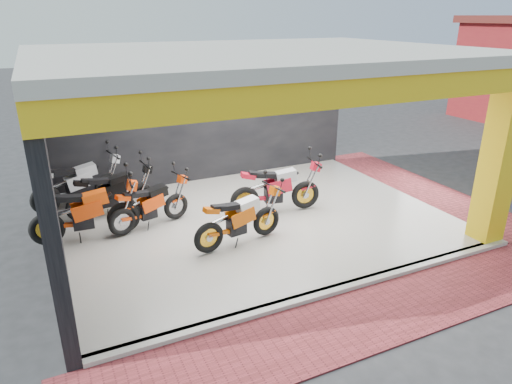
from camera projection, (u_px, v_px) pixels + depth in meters
ground at (305, 264)px, 8.43m from camera, size 80.00×80.00×0.00m
showroom_floor at (259, 221)px, 10.10m from camera, size 8.00×6.00×0.10m
showroom_ceiling at (259, 54)px, 8.82m from camera, size 8.40×6.40×0.20m
back_wall at (208, 118)px, 12.10m from camera, size 8.20×0.20×3.50m
left_wall at (45, 174)px, 7.86m from camera, size 0.20×6.20×3.50m
corner_column at (499, 159)px, 8.66m from camera, size 0.50×0.50×3.50m
header_beam_front at (351, 91)px, 6.40m from camera, size 8.40×0.30×0.40m
header_beam_right at (415, 62)px, 10.51m from camera, size 0.30×6.40×0.40m
floor_kerb at (337, 290)px, 7.55m from camera, size 8.00×0.20×0.10m
paver_front at (367, 318)px, 6.91m from camera, size 9.00×1.40×0.03m
paver_right at (423, 189)px, 12.02m from camera, size 1.40×7.00×0.03m
moto_hero at (266, 208)px, 9.08m from camera, size 2.12×1.06×1.24m
moto_row_a at (306, 182)px, 10.34m from camera, size 2.32×1.19×1.35m
moto_row_b at (140, 184)px, 10.35m from camera, size 2.12×0.97×1.26m
moto_row_c at (122, 203)px, 9.16m from camera, size 2.25×0.93×1.36m
moto_row_d at (175, 194)px, 9.83m from camera, size 2.05×1.20×1.18m
moto_row_e at (107, 174)px, 10.83m from camera, size 2.32×1.22×1.35m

